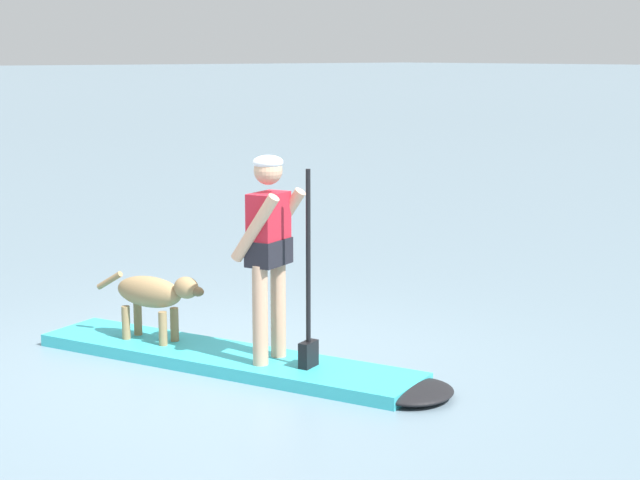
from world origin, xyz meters
The scene contains 4 objects.
ground_plane centered at (0.00, 0.00, 0.00)m, with size 400.00×400.00×0.00m, color slate.
paddleboard centered at (0.22, 0.08, 0.05)m, with size 3.62×1.86×0.10m.
person_paddler centered at (0.42, 0.15, 1.02)m, with size 0.67×0.59×1.60m.
dog centered at (-0.66, -0.24, 0.49)m, with size 1.07×0.46×0.58m.
Camera 1 is at (6.64, -4.59, 2.46)m, focal length 58.47 mm.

